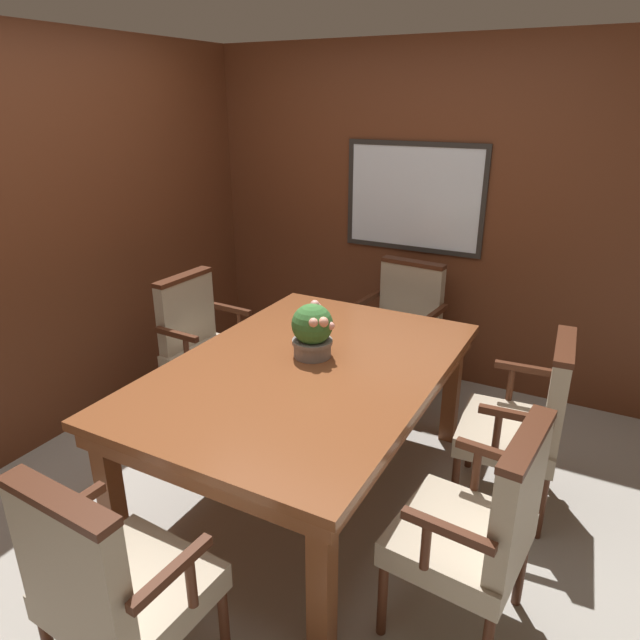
# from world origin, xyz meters

# --- Properties ---
(ground_plane) EXTENTS (14.00, 14.00, 0.00)m
(ground_plane) POSITION_xyz_m (0.00, 0.00, 0.00)
(ground_plane) COLOR #A39E93
(wall_back) EXTENTS (7.20, 0.08, 2.45)m
(wall_back) POSITION_xyz_m (0.00, 1.84, 1.23)
(wall_back) COLOR #5B2D19
(wall_back) RESTS_ON ground_plane
(wall_left) EXTENTS (0.06, 7.20, 2.45)m
(wall_left) POSITION_xyz_m (-1.56, 0.00, 1.23)
(wall_left) COLOR #5B2D19
(wall_left) RESTS_ON ground_plane
(dining_table) EXTENTS (1.31, 1.94, 0.77)m
(dining_table) POSITION_xyz_m (0.17, 0.09, 0.68)
(dining_table) COLOR brown
(dining_table) RESTS_ON ground_plane
(chair_left_far) EXTENTS (0.51, 0.58, 0.97)m
(chair_left_far) POSITION_xyz_m (-0.88, 0.52, 0.53)
(chair_left_far) COLOR #472314
(chair_left_far) RESTS_ON ground_plane
(chair_right_far) EXTENTS (0.52, 0.59, 0.97)m
(chair_right_far) POSITION_xyz_m (1.22, 0.52, 0.53)
(chair_right_far) COLOR #472314
(chair_right_far) RESTS_ON ground_plane
(chair_right_near) EXTENTS (0.53, 0.60, 0.97)m
(chair_right_near) POSITION_xyz_m (1.20, -0.38, 0.53)
(chair_right_near) COLOR #472314
(chair_right_near) RESTS_ON ground_plane
(chair_head_near) EXTENTS (0.59, 0.52, 0.97)m
(chair_head_near) POSITION_xyz_m (0.16, -1.25, 0.53)
(chair_head_near) COLOR #472314
(chair_head_near) RESTS_ON ground_plane
(chair_head_far) EXTENTS (0.60, 0.53, 0.97)m
(chair_head_far) POSITION_xyz_m (0.20, 1.45, 0.53)
(chair_head_far) COLOR #472314
(chair_head_far) RESTS_ON ground_plane
(potted_plant) EXTENTS (0.24, 0.23, 0.30)m
(potted_plant) POSITION_xyz_m (0.14, 0.21, 0.91)
(potted_plant) COLOR gray
(potted_plant) RESTS_ON dining_table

